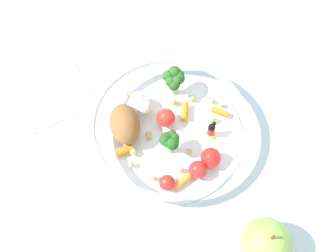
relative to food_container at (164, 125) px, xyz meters
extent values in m
plane|color=silver|center=(-0.01, 0.01, -0.03)|extent=(2.40, 2.40, 0.00)
cylinder|color=white|center=(0.00, 0.00, -0.02)|extent=(0.25, 0.25, 0.01)
torus|color=white|center=(0.00, 0.00, 0.01)|extent=(0.26, 0.26, 0.01)
ellipsoid|color=#935B33|center=(0.04, 0.05, 0.00)|extent=(0.09, 0.07, 0.05)
cylinder|color=#8EB766|center=(0.05, -0.06, -0.01)|extent=(0.01, 0.01, 0.03)
sphere|color=#2D6023|center=(0.06, -0.06, 0.02)|extent=(0.02, 0.02, 0.02)
sphere|color=#2D6023|center=(0.06, -0.05, 0.02)|extent=(0.02, 0.02, 0.02)
sphere|color=#2D6023|center=(0.05, -0.05, 0.02)|extent=(0.02, 0.02, 0.02)
sphere|color=#2D6023|center=(0.04, -0.05, 0.02)|extent=(0.02, 0.02, 0.02)
sphere|color=#2D6023|center=(0.04, -0.06, 0.02)|extent=(0.02, 0.02, 0.02)
sphere|color=#2D6023|center=(0.05, -0.07, 0.02)|extent=(0.02, 0.02, 0.02)
sphere|color=#2D6023|center=(0.05, -0.07, 0.02)|extent=(0.02, 0.02, 0.02)
sphere|color=#2D6023|center=(0.06, -0.07, 0.02)|extent=(0.02, 0.02, 0.02)
cylinder|color=#8EB766|center=(-0.03, 0.01, -0.01)|extent=(0.01, 0.01, 0.02)
sphere|color=#23561E|center=(-0.03, 0.01, 0.01)|extent=(0.02, 0.02, 0.02)
sphere|color=#23561E|center=(-0.03, 0.02, 0.01)|extent=(0.02, 0.02, 0.02)
sphere|color=#23561E|center=(-0.03, 0.02, 0.01)|extent=(0.01, 0.01, 0.01)
sphere|color=#23561E|center=(-0.04, 0.02, 0.02)|extent=(0.02, 0.02, 0.02)
sphere|color=#23561E|center=(-0.04, 0.01, 0.02)|extent=(0.02, 0.02, 0.02)
sphere|color=#23561E|center=(-0.03, 0.01, 0.01)|extent=(0.01, 0.01, 0.01)
sphere|color=#23561E|center=(-0.03, 0.01, 0.01)|extent=(0.02, 0.02, 0.02)
sphere|color=white|center=(0.07, 0.01, 0.00)|extent=(0.03, 0.03, 0.03)
sphere|color=white|center=(0.06, 0.02, 0.00)|extent=(0.02, 0.02, 0.02)
sphere|color=white|center=(0.05, 0.01, 0.00)|extent=(0.03, 0.03, 0.03)
sphere|color=white|center=(0.06, 0.00, -0.01)|extent=(0.02, 0.02, 0.02)
cube|color=yellow|center=(-0.05, -0.06, -0.02)|extent=(0.02, 0.01, 0.00)
cylinder|color=red|center=(-0.05, -0.06, -0.01)|extent=(0.01, 0.01, 0.02)
sphere|color=black|center=(-0.05, -0.06, 0.00)|extent=(0.01, 0.01, 0.01)
sphere|color=black|center=(-0.05, -0.06, 0.01)|extent=(0.01, 0.01, 0.01)
sphere|color=black|center=(-0.05, -0.05, 0.01)|extent=(0.01, 0.01, 0.01)
cylinder|color=orange|center=(-0.03, -0.09, -0.01)|extent=(0.03, 0.02, 0.01)
cylinder|color=orange|center=(-0.09, 0.03, -0.01)|extent=(0.01, 0.03, 0.01)
cylinder|color=orange|center=(0.00, -0.05, -0.01)|extent=(0.03, 0.03, 0.01)
cylinder|color=orange|center=(0.01, 0.07, -0.01)|extent=(0.02, 0.03, 0.01)
sphere|color=red|center=(0.01, -0.01, 0.00)|extent=(0.03, 0.03, 0.03)
sphere|color=red|center=(-0.09, -0.02, 0.00)|extent=(0.03, 0.03, 0.03)
sphere|color=red|center=(-0.09, 0.01, -0.01)|extent=(0.03, 0.03, 0.03)
sphere|color=red|center=(-0.08, 0.06, -0.01)|extent=(0.02, 0.02, 0.02)
sphere|color=tan|center=(0.01, 0.03, -0.01)|extent=(0.01, 0.01, 0.01)
sphere|color=tan|center=(0.03, -0.04, -0.01)|extent=(0.01, 0.01, 0.01)
sphere|color=#D1B775|center=(-0.02, -0.10, -0.02)|extent=(0.01, 0.01, 0.01)
sphere|color=tan|center=(-0.04, -0.07, -0.01)|extent=(0.01, 0.01, 0.01)
sphere|color=#D1B775|center=(-0.07, 0.02, -0.01)|extent=(0.01, 0.01, 0.01)
sphere|color=tan|center=(-0.02, 0.08, -0.02)|extent=(0.01, 0.01, 0.01)
sphere|color=#D1B775|center=(-0.06, 0.07, -0.02)|extent=(0.01, 0.01, 0.01)
sphere|color=#D1B775|center=(0.00, 0.07, -0.01)|extent=(0.01, 0.01, 0.01)
sphere|color=#D1B775|center=(-0.06, -0.01, -0.01)|extent=(0.01, 0.01, 0.01)
sphere|color=tan|center=(-0.01, -0.10, -0.02)|extent=(0.01, 0.01, 0.01)
sphere|color=tan|center=(0.02, -0.07, -0.01)|extent=(0.01, 0.01, 0.01)
sphere|color=#D1B775|center=(0.09, 0.01, -0.02)|extent=(0.01, 0.01, 0.01)
sphere|color=#8CB74C|center=(-0.24, 0.01, 0.01)|extent=(0.07, 0.07, 0.07)
cylinder|color=brown|center=(-0.24, 0.01, 0.05)|extent=(0.00, 0.00, 0.01)
cube|color=silver|center=(0.18, 0.11, -0.03)|extent=(0.13, 0.14, 0.01)
camera|label=1|loc=(-0.23, 0.18, 0.56)|focal=41.83mm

